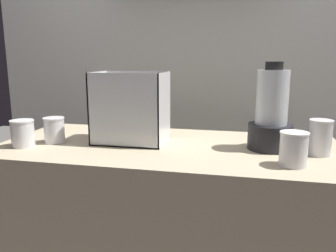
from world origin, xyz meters
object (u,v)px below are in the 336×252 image
Objects in this scene: carrot_display_bin at (133,121)px; juice_cup_beet_middle at (293,151)px; blender_pitcher at (271,116)px; juice_cup_beet_right at (320,140)px; juice_cup_mango_left at (54,131)px; juice_cup_pomegranate_far_left at (23,135)px.

carrot_display_bin reaches higher than juice_cup_beet_middle.
blender_pitcher is at bearing 0.35° from carrot_display_bin.
juice_cup_beet_right reaches higher than juice_cup_beet_middle.
blender_pitcher is 3.16× the size of juice_cup_mango_left.
blender_pitcher is 0.23m from juice_cup_beet_middle.
juice_cup_beet_right is at bearing 2.30° from juice_cup_mango_left.
juice_cup_mango_left is 0.95m from juice_cup_beet_middle.
carrot_display_bin is 0.56m from blender_pitcher.
carrot_display_bin is 2.73× the size of juice_cup_pomegranate_far_left.
juice_cup_beet_middle reaches higher than juice_cup_mango_left.
juice_cup_mango_left is (-0.32, -0.09, -0.04)m from carrot_display_bin.
juice_cup_beet_right is at bearing 53.74° from juice_cup_beet_middle.
carrot_display_bin is 0.73m from juice_cup_beet_right.
carrot_display_bin is 2.56× the size of juice_cup_beet_middle.
blender_pitcher is at bearing 106.56° from juice_cup_beet_middle.
juice_cup_beet_middle is (0.94, -0.11, 0.00)m from juice_cup_mango_left.
juice_cup_beet_middle is at bearing -1.58° from juice_cup_pomegranate_far_left.
juice_cup_beet_middle is 0.19m from juice_cup_beet_right.
juice_cup_pomegranate_far_left is 1.15m from juice_cup_beet_right.
carrot_display_bin reaches higher than juice_cup_beet_right.
juice_cup_pomegranate_far_left is at bearing -169.88° from blender_pitcher.
juice_cup_beet_right is (0.11, 0.15, 0.01)m from juice_cup_beet_middle.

